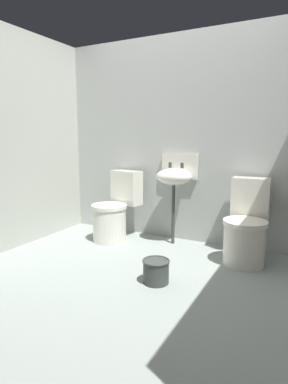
% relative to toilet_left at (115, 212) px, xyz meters
% --- Properties ---
extents(ground_plane, '(3.35, 2.93, 0.08)m').
position_rel_toilet_left_xyz_m(ground_plane, '(0.69, -0.91, -0.36)').
color(ground_plane, gray).
extents(wall_back, '(3.35, 0.10, 2.28)m').
position_rel_toilet_left_xyz_m(wall_back, '(0.69, 0.40, 0.82)').
color(wall_back, '#ABAFAA').
rests_on(wall_back, ground).
extents(wall_left, '(0.10, 2.73, 2.28)m').
position_rel_toilet_left_xyz_m(wall_left, '(-0.83, -0.81, 0.82)').
color(wall_left, '#B1B4A8').
rests_on(wall_left, ground).
extents(toilet_left, '(0.48, 0.65, 0.78)m').
position_rel_toilet_left_xyz_m(toilet_left, '(0.00, 0.00, 0.00)').
color(toilet_left, silver).
rests_on(toilet_left, ground).
extents(toilet_right, '(0.42, 0.61, 0.78)m').
position_rel_toilet_left_xyz_m(toilet_right, '(1.47, -0.00, 0.00)').
color(toilet_right, silver).
rests_on(toilet_right, ground).
extents(sink, '(0.42, 0.35, 0.99)m').
position_rel_toilet_left_xyz_m(sink, '(0.66, 0.19, 0.43)').
color(sink, '#373D3A').
rests_on(sink, ground).
extents(bucket, '(0.23, 0.23, 0.20)m').
position_rel_toilet_left_xyz_m(bucket, '(0.92, -0.82, -0.22)').
color(bucket, '#373D3A').
rests_on(bucket, ground).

